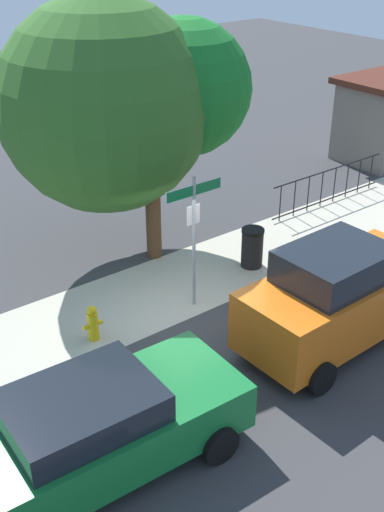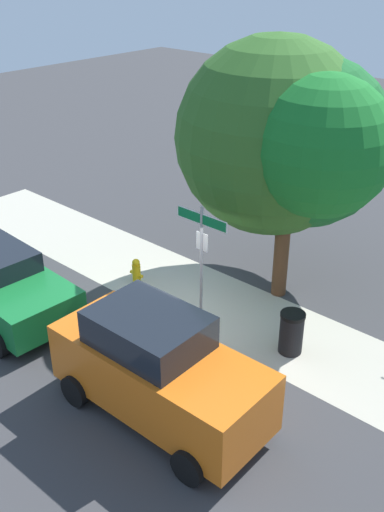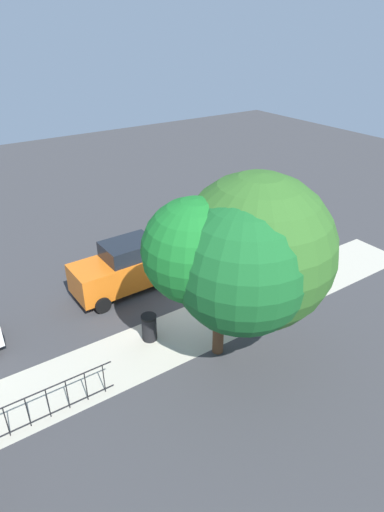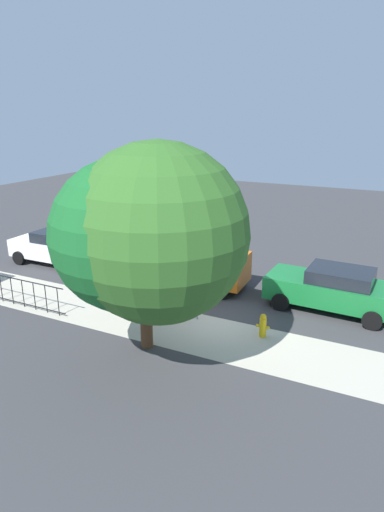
% 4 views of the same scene
% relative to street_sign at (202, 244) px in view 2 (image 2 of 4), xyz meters
% --- Properties ---
extents(ground_plane, '(60.00, 60.00, 0.00)m').
position_rel_street_sign_xyz_m(ground_plane, '(-0.44, -0.40, -2.09)').
color(ground_plane, '#38383A').
extents(sidewalk_strip, '(24.00, 2.60, 0.00)m').
position_rel_street_sign_xyz_m(sidewalk_strip, '(1.56, 0.90, -2.09)').
color(sidewalk_strip, '#B3AD9B').
rests_on(sidewalk_strip, ground_plane).
extents(street_sign, '(1.39, 0.07, 2.98)m').
position_rel_street_sign_xyz_m(street_sign, '(0.00, 0.00, 0.00)').
color(street_sign, '#9EA0A5').
rests_on(street_sign, ground_plane).
extents(shade_tree, '(5.65, 4.77, 6.20)m').
position_rel_street_sign_xyz_m(shade_tree, '(0.24, 2.92, 1.74)').
color(shade_tree, '#543620').
rests_on(shade_tree, ground_plane).
extents(car_orange, '(4.28, 2.02, 2.14)m').
position_rel_street_sign_xyz_m(car_orange, '(1.38, -2.78, -1.03)').
color(car_orange, orange).
rests_on(car_orange, ground_plane).
extents(fire_hydrant, '(0.42, 0.22, 0.78)m').
position_rel_street_sign_xyz_m(fire_hydrant, '(-2.39, 0.20, -1.70)').
color(fire_hydrant, yellow).
rests_on(fire_hydrant, ground_plane).
extents(trash_bin, '(0.55, 0.55, 0.98)m').
position_rel_street_sign_xyz_m(trash_bin, '(2.16, 0.50, -1.59)').
color(trash_bin, black).
rests_on(trash_bin, ground_plane).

